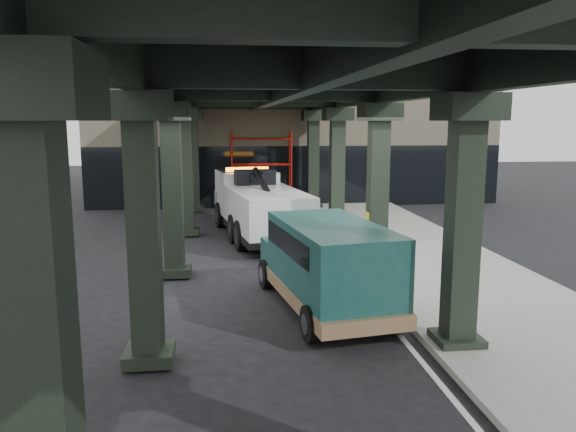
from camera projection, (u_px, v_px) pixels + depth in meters
ground at (300, 293)px, 14.83m from camera, size 90.00×90.00×0.00m
sidewalk at (436, 266)px, 17.29m from camera, size 5.00×40.00×0.15m
lane_stripe at (346, 271)px, 16.98m from camera, size 0.12×38.00×0.01m
viaduct at (277, 86)px, 15.82m from camera, size 7.40×32.00×6.40m
building at (288, 129)px, 33.97m from camera, size 22.00×10.00×8.00m
scaffolding at (261, 168)px, 28.81m from camera, size 3.08×0.88×4.00m
tow_truck at (257, 203)px, 21.88m from camera, size 3.51×8.53×2.72m
towed_van at (327, 264)px, 13.23m from camera, size 2.86×5.63×2.18m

